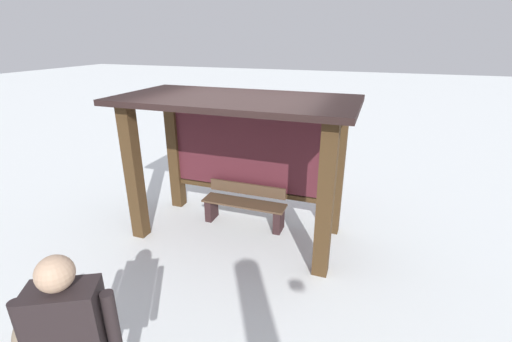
% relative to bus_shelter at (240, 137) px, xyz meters
% --- Properties ---
extents(ground_plane, '(60.00, 60.00, 0.00)m').
position_rel_bus_shelter_xyz_m(ground_plane, '(0.00, -0.16, -1.63)').
color(ground_plane, white).
extents(bus_shelter, '(3.53, 1.74, 2.26)m').
position_rel_bus_shelter_xyz_m(bus_shelter, '(0.00, 0.00, 0.00)').
color(bus_shelter, '#432E19').
rests_on(bus_shelter, ground).
extents(bench_left_inside, '(1.45, 0.36, 0.71)m').
position_rel_bus_shelter_xyz_m(bench_left_inside, '(0.00, 0.16, -1.29)').
color(bench_left_inside, brown).
rests_on(bench_left_inside, ground).
extents(dog, '(0.58, 0.81, 0.68)m').
position_rel_bus_shelter_xyz_m(dog, '(-0.92, -3.11, -1.14)').
color(dog, gray).
rests_on(dog, ground).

